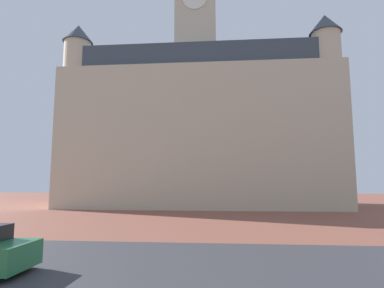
% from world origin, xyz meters
% --- Properties ---
extents(ground_plane, '(120.00, 120.00, 0.00)m').
position_xyz_m(ground_plane, '(0.00, 10.00, 0.00)').
color(ground_plane, brown).
extents(street_asphalt_strip, '(120.00, 7.39, 0.00)m').
position_xyz_m(street_asphalt_strip, '(0.00, 8.98, 0.00)').
color(street_asphalt_strip, '#38383D').
rests_on(street_asphalt_strip, ground_plane).
extents(landmark_building, '(29.40, 13.36, 31.64)m').
position_xyz_m(landmark_building, '(-0.65, 34.18, 9.07)').
color(landmark_building, beige).
rests_on(landmark_building, ground_plane).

